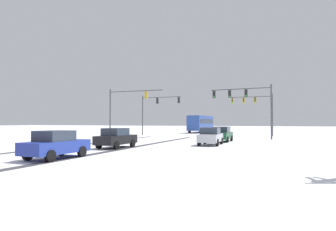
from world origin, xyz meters
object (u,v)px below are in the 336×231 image
Objects in this scene: car_dark_green_lead at (222,134)px; car_silver_second at (211,136)px; car_black_third at (116,138)px; car_blue_fourth at (56,144)px; traffic_signal_near_left at (125,104)px; traffic_signal_far_left at (156,106)px; traffic_signal_near_right at (246,99)px; bus_oncoming at (201,123)px; traffic_signal_far_right at (255,105)px.

car_dark_green_lead and car_silver_second have the same top height.
car_black_third is 7.38m from car_blue_fourth.
traffic_signal_near_left is 1.82× the size of car_blue_fourth.
traffic_signal_near_left is at bearing 171.43° from car_dark_green_lead.
traffic_signal_near_left is 9.94m from traffic_signal_far_left.
traffic_signal_near_right is 24.82m from bus_oncoming.
traffic_signal_near_right is at bearing -63.66° from bus_oncoming.
car_silver_second and car_black_third have the same top height.
traffic_signal_far_left is 1.63× the size of car_blue_fourth.
traffic_signal_near_left and traffic_signal_near_right have the same top height.
traffic_signal_near_left is 1.82× the size of car_dark_green_lead.
traffic_signal_far_left is 17.87m from car_dark_green_lead.
traffic_signal_far_left is (0.20, 9.94, 0.16)m from traffic_signal_near_left.
car_dark_green_lead is 1.00× the size of car_black_third.
car_blue_fourth is (-6.32, -12.90, 0.00)m from car_silver_second.
traffic_signal_near_right is 24.03m from car_blue_fourth.
car_silver_second is 0.99× the size of car_blue_fourth.
traffic_signal_far_right is (15.41, 13.98, 0.29)m from traffic_signal_near_left.
car_blue_fourth is at bearing -111.34° from traffic_signal_near_right.
traffic_signal_far_right is at bearing 75.23° from car_blue_fourth.
bus_oncoming is (-1.96, 36.79, 1.18)m from car_black_third.
car_blue_fourth is (-6.48, -17.92, 0.00)m from car_dark_green_lead.
car_dark_green_lead is 19.06m from car_blue_fourth.
traffic_signal_near_left reaches higher than car_dark_green_lead.
traffic_signal_far_left is at bearing -105.44° from bus_oncoming.
car_blue_fourth is 44.24m from bus_oncoming.
bus_oncoming is (-11.25, 10.31, -2.81)m from traffic_signal_far_right.
traffic_signal_far_left reaches higher than car_silver_second.
traffic_signal_far_right is 1.57× the size of car_silver_second.
traffic_signal_far_left reaches higher than bus_oncoming.
traffic_signal_far_left is 0.61× the size of bus_oncoming.
bus_oncoming is at bearing 74.56° from traffic_signal_far_left.
traffic_signal_far_left is 21.45m from car_silver_second.
car_silver_second is at bearing -97.09° from traffic_signal_far_right.
traffic_signal_far_right is at bearing 14.88° from traffic_signal_far_left.
bus_oncoming is (-8.64, 31.27, 1.18)m from car_silver_second.
traffic_signal_near_left and traffic_signal_far_left have the same top height.
traffic_signal_far_right is (15.21, 4.04, 0.13)m from traffic_signal_far_left.
traffic_signal_far_left is 15.74m from traffic_signal_far_right.
traffic_signal_near_left is 15.27m from traffic_signal_near_right.
car_silver_second is at bearing -91.84° from car_dark_green_lead.
traffic_signal_near_left reaches higher than car_blue_fourth.
traffic_signal_near_left is at bearing -137.78° from traffic_signal_far_right.
traffic_signal_far_right is 1.56× the size of car_blue_fourth.
car_black_third is (-9.29, -26.48, -3.99)m from traffic_signal_far_right.
traffic_signal_far_right is 35.24m from car_blue_fourth.
car_black_third is (-6.69, -5.52, 0.00)m from car_silver_second.
traffic_signal_far_right reaches higher than car_black_third.
traffic_signal_far_left is 0.94× the size of traffic_signal_near_right.
traffic_signal_far_left is at bearing 104.78° from car_black_third.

